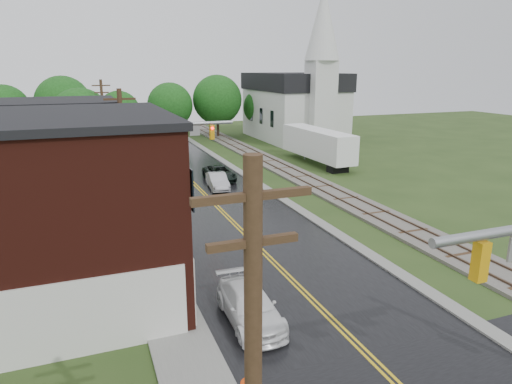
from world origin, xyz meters
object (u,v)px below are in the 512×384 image
tree_left_e (83,120)px  pickup_white (250,306)px  semi_trailer (318,144)px  brick_building (2,216)px  traffic_signal_far (165,142)px  utility_pole_b (124,162)px  tree_left_c (25,132)px  church (297,99)px  suv_dark (219,173)px  sedan_silver (217,181)px  utility_pole_c (104,122)px

tree_left_e → pickup_white: bearing=-81.1°
semi_trailer → brick_building: bearing=-140.5°
traffic_signal_far → tree_left_e: (-5.38, 18.90, -0.16)m
utility_pole_b → tree_left_c: size_ratio=1.18×
church → suv_dark: church is taller
traffic_signal_far → sedan_silver: (4.96, 3.99, -4.29)m
church → semi_trailer: size_ratio=1.69×
tree_left_e → pickup_white: (5.62, -35.90, -4.12)m
brick_building → utility_pole_b: size_ratio=1.59×
brick_building → suv_dark: 24.41m
suv_dark → church: bearing=47.4°
traffic_signal_far → tree_left_c: tree_left_c is taller
utility_pole_c → tree_left_e: 2.79m
traffic_signal_far → sedan_silver: bearing=38.8°
utility_pole_b → sedan_silver: (8.29, 8.99, -4.03)m
tree_left_e → sedan_silver: tree_left_e is taller
tree_left_c → brick_building: bearing=-86.9°
utility_pole_c → suv_dark: 14.32m
utility_pole_c → semi_trailer: bearing=-17.2°
utility_pole_c → sedan_silver: 15.95m
tree_left_c → utility_pole_c: bearing=30.2°
utility_pole_b → sedan_silver: 12.88m
traffic_signal_far → tree_left_c: bearing=128.8°
tree_left_c → suv_dark: 17.86m
tree_left_c → semi_trailer: tree_left_c is taller
church → utility_pole_b: (-26.80, -31.74, -1.11)m
brick_building → traffic_signal_far: size_ratio=1.95×
tree_left_c → traffic_signal_far: bearing=-51.2°
utility_pole_b → utility_pole_c: (0.00, 22.00, 0.00)m
utility_pole_c → sedan_silver: size_ratio=2.16×
tree_left_e → sedan_silver: bearing=-55.3°
traffic_signal_far → pickup_white: 17.53m
traffic_signal_far → utility_pole_b: (-3.33, -5.00, -0.25)m
brick_building → suv_dark: brick_building is taller
tree_left_c → pickup_white: tree_left_c is taller
brick_building → traffic_signal_far: (9.01, 12.00, 0.82)m
church → suv_dark: (-17.46, -19.82, -5.17)m
utility_pole_b → tree_left_e: bearing=94.9°
semi_trailer → suv_dark: bearing=-164.0°
tree_left_c → church: bearing=22.2°
brick_building → tree_left_e: brick_building is taller
sedan_silver → semi_trailer: bearing=31.4°
church → utility_pole_b: size_ratio=2.22×
utility_pole_c → tree_left_c: size_ratio=1.18×
tree_left_c → sedan_silver: tree_left_c is taller
traffic_signal_far → semi_trailer: bearing=29.8°
tree_left_c → tree_left_e: 7.82m
church → suv_dark: bearing=-131.4°
traffic_signal_far → suv_dark: 10.12m
tree_left_c → pickup_white: size_ratio=1.60×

